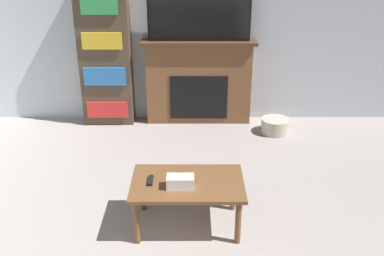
{
  "coord_description": "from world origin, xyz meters",
  "views": [
    {
      "loc": [
        0.0,
        -0.87,
        2.34
      ],
      "look_at": [
        0.02,
        2.79,
        0.69
      ],
      "focal_mm": 42.0,
      "sensor_mm": 36.0,
      "label": 1
    }
  ],
  "objects_px": {
    "bookshelf": "(103,56)",
    "storage_basket": "(273,126)",
    "fireplace": "(197,82)",
    "coffee_table": "(186,188)",
    "tv": "(197,11)"
  },
  "relations": [
    {
      "from": "storage_basket",
      "to": "bookshelf",
      "type": "bearing_deg",
      "value": 170.43
    },
    {
      "from": "bookshelf",
      "to": "storage_basket",
      "type": "bearing_deg",
      "value": -9.57
    },
    {
      "from": "coffee_table",
      "to": "bookshelf",
      "type": "distance_m",
      "value": 2.52
    },
    {
      "from": "tv",
      "to": "bookshelf",
      "type": "relative_size",
      "value": 0.71
    },
    {
      "from": "fireplace",
      "to": "storage_basket",
      "type": "bearing_deg",
      "value": -21.82
    },
    {
      "from": "fireplace",
      "to": "coffee_table",
      "type": "xyz_separation_m",
      "value": [
        -0.12,
        -2.27,
        -0.17
      ]
    },
    {
      "from": "fireplace",
      "to": "bookshelf",
      "type": "bearing_deg",
      "value": -178.84
    },
    {
      "from": "fireplace",
      "to": "tv",
      "type": "height_order",
      "value": "tv"
    },
    {
      "from": "tv",
      "to": "bookshelf",
      "type": "distance_m",
      "value": 1.28
    },
    {
      "from": "coffee_table",
      "to": "fireplace",
      "type": "bearing_deg",
      "value": 86.92
    },
    {
      "from": "coffee_table",
      "to": "bookshelf",
      "type": "bearing_deg",
      "value": 114.78
    },
    {
      "from": "bookshelf",
      "to": "coffee_table",
      "type": "bearing_deg",
      "value": -65.22
    },
    {
      "from": "tv",
      "to": "bookshelf",
      "type": "bearing_deg",
      "value": -179.82
    },
    {
      "from": "tv",
      "to": "coffee_table",
      "type": "height_order",
      "value": "tv"
    },
    {
      "from": "fireplace",
      "to": "storage_basket",
      "type": "distance_m",
      "value": 1.11
    }
  ]
}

